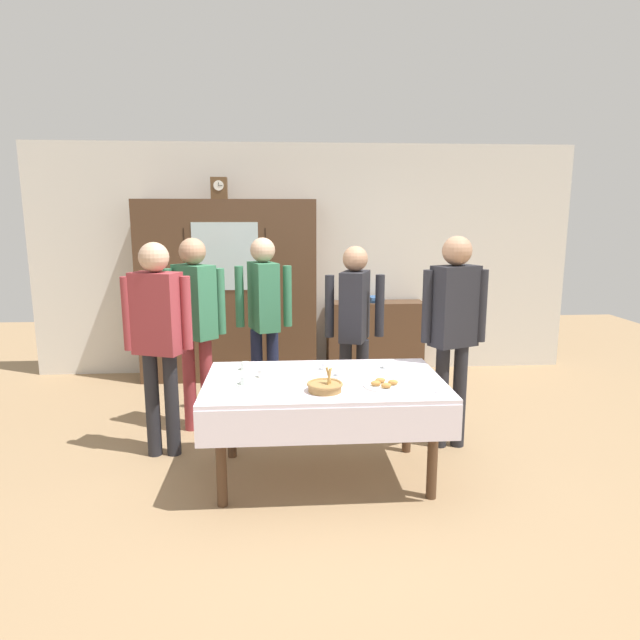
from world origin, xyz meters
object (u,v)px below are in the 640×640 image
Objects in this scene: tea_cup_near_right at (326,367)px; pastry_plate at (384,385)px; person_behind_table_right at (264,309)px; bookshelf_low at (375,338)px; spoon_far_left at (432,392)px; person_near_right_end at (454,321)px; bread_basket at (325,386)px; person_behind_table_left at (195,315)px; tea_cup_far_right at (341,373)px; tea_cup_near_left at (246,367)px; wall_cabinet at (229,291)px; person_beside_shelf at (158,328)px; spoon_mid_right at (370,371)px; book_stack at (376,299)px; mantel_clock at (219,188)px; tea_cup_center at (388,366)px; spoon_back_edge at (228,395)px; person_by_cabinet at (354,319)px; tea_cup_mid_right at (246,381)px; dining_table at (324,394)px; tea_cup_far_left at (263,374)px.

tea_cup_near_right is 0.56m from pastry_plate.
person_behind_table_right is (-0.85, 1.50, 0.28)m from pastry_plate.
bookshelf_low is 2.97m from spoon_far_left.
person_near_right_end is (1.04, 0.24, 0.29)m from tea_cup_near_right.
person_behind_table_left is at bearing 129.58° from bread_basket.
tea_cup_near_left is at bearing 163.57° from tea_cup_far_right.
wall_cabinet reaches higher than tea_cup_far_right.
bookshelf_low is (1.71, 0.05, -0.59)m from wall_cabinet.
person_beside_shelf is at bearing -179.90° from person_near_right_end.
book_stack is at bearing 79.28° from spoon_mid_right.
spoon_mid_right is at bearing -61.00° from mantel_clock.
tea_cup_center is 1.09× the size of spoon_back_edge.
tea_cup_far_right is 0.93m from person_by_cabinet.
person_by_cabinet reaches higher than tea_cup_near_left.
person_beside_shelf reaches higher than bookshelf_low.
bread_basket is 0.70m from spoon_far_left.
mantel_clock reaches higher than book_stack.
wall_cabinet is 2.88m from person_near_right_end.
tea_cup_center is (1.05, 0.32, 0.00)m from tea_cup_mid_right.
spoon_far_left is at bearing -11.42° from tea_cup_mid_right.
book_stack is 2.73m from tea_cup_near_left.
dining_table is at bearing -97.19° from tea_cup_near_right.
person_by_cabinet is (1.31, -1.62, -1.19)m from mantel_clock.
wall_cabinet is 3.32m from spoon_far_left.
bread_basket is at bearing -18.02° from tea_cup_mid_right.
person_behind_table_right reaches higher than tea_cup_far_right.
tea_cup_near_left is 0.08× the size of person_behind_table_right.
tea_cup_far_left is at bearing -25.97° from person_beside_shelf.
mantel_clock reaches higher than tea_cup_far_left.
bookshelf_low is 2.50m from spoon_mid_right.
wall_cabinet is 2.72m from tea_cup_far_right.
tea_cup_far_right is at bearing -152.01° from spoon_mid_right.
person_near_right_end is at bearing 23.30° from tea_cup_far_right.
tea_cup_far_right is at bearing -103.52° from person_by_cabinet.
book_stack is 1.99× the size of spoon_back_edge.
book_stack is (0.81, 2.64, 0.26)m from dining_table.
tea_cup_center is at bearing -1.95° from tea_cup_near_left.
mantel_clock reaches higher than bookshelf_low.
tea_cup_far_left and tea_cup_near_left have the same top height.
person_behind_table_left is at bearing -150.84° from person_behind_table_right.
pastry_plate is 2.35× the size of spoon_mid_right.
tea_cup_far_right is at bearing -105.05° from bookshelf_low.
bookshelf_low is at bearing 72.85° from dining_table.
tea_cup_mid_right is at bearing 161.98° from bread_basket.
spoon_mid_right is (0.35, 0.21, 0.10)m from dining_table.
tea_cup_center is at bearing 43.68° from bread_basket.
book_stack reaches higher than tea_cup_mid_right.
tea_cup_center is 1.78m from person_beside_shelf.
bread_basket reaches higher than tea_cup_far_left.
person_behind_table_right is at bearing 91.34° from tea_cup_far_left.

